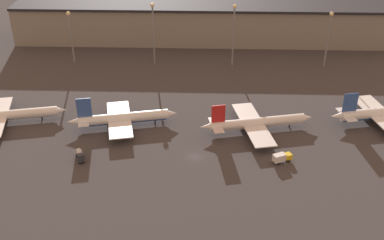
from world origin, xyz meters
The scene contains 12 objects.
ground centered at (0.00, 0.00, 0.00)m, with size 600.00×600.00×0.00m, color #383538.
terminal_building centered at (0.00, 106.86, 9.62)m, with size 183.84×28.67×19.16m.
airplane_0 centered at (-69.98, 18.86, 3.04)m, with size 45.01×30.35×11.36m.
airplane_1 centered at (-26.12, 18.31, 3.22)m, with size 38.38×27.13×12.28m.
airplane_2 centered at (20.85, 16.97, 3.03)m, with size 40.25×30.86×11.33m.
airplane_3 centered at (66.60, 25.07, 3.38)m, with size 40.04×29.26×12.43m.
service_vehicle_0 centered at (-36.27, -2.94, 1.70)m, with size 3.98×5.96×3.28m.
service_vehicle_1 centered at (27.33, -2.05, 1.75)m, with size 6.51×4.60×3.11m.
lamp_post_0 centered at (-57.16, 73.77, 15.45)m, with size 1.80×1.80×24.19m.
lamp_post_1 centered at (-20.40, 73.77, 17.67)m, with size 1.80×1.80×28.24m.
lamp_post_2 centered at (14.76, 73.77, 17.52)m, with size 1.80×1.80×27.97m.
lamp_post_3 centered at (56.05, 73.77, 16.00)m, with size 1.80×1.80×25.18m.
Camera 1 is at (3.39, -127.67, 87.53)m, focal length 45.00 mm.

